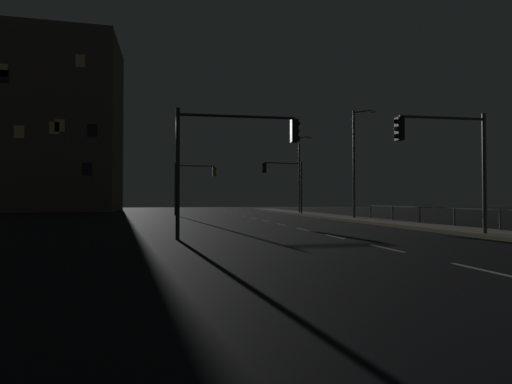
{
  "coord_description": "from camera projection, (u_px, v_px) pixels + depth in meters",
  "views": [
    {
      "loc": [
        -6.88,
        -2.35,
        1.6
      ],
      "look_at": [
        -0.26,
        27.05,
        2.14
      ],
      "focal_mm": 27.39,
      "sensor_mm": 36.0,
      "label": 1
    }
  ],
  "objects": [
    {
      "name": "ground_plane",
      "position": [
        300.0,
        229.0,
        20.85
      ],
      "size": [
        112.0,
        112.0,
        0.0
      ],
      "primitive_type": "plane",
      "color": "black",
      "rests_on": "ground"
    },
    {
      "name": "sidewalk_right",
      "position": [
        419.0,
        226.0,
        22.43
      ],
      "size": [
        2.66,
        77.0,
        0.14
      ],
      "primitive_type": "cube",
      "color": "#9E937F",
      "rests_on": "ground"
    },
    {
      "name": "lane_markings_center",
      "position": [
        281.0,
        225.0,
        24.26
      ],
      "size": [
        0.14,
        50.0,
        0.01
      ],
      "color": "silver",
      "rests_on": "ground"
    },
    {
      "name": "lane_edge_line",
      "position": [
        353.0,
        222.0,
        26.96
      ],
      "size": [
        0.14,
        53.0,
        0.01
      ],
      "color": "gold",
      "rests_on": "ground"
    },
    {
      "name": "traffic_light_far_left",
      "position": [
        284.0,
        176.0,
        38.47
      ],
      "size": [
        4.3,
        0.85,
        5.24
      ],
      "color": "#38383D",
      "rests_on": "sidewalk_right"
    },
    {
      "name": "traffic_light_mid_right",
      "position": [
        194.0,
        178.0,
        38.18
      ],
      "size": [
        4.07,
        0.38,
        5.09
      ],
      "color": "#38383D",
      "rests_on": "ground"
    },
    {
      "name": "traffic_light_near_right",
      "position": [
        445.0,
        147.0,
        16.32
      ],
      "size": [
        4.21,
        0.49,
        5.11
      ],
      "color": "#4C4C51",
      "rests_on": "sidewalk_right"
    },
    {
      "name": "traffic_light_overhead_east",
      "position": [
        234.0,
        146.0,
        15.75
      ],
      "size": [
        5.06,
        0.55,
        5.2
      ],
      "color": "#2D3033",
      "rests_on": "ground"
    },
    {
      "name": "street_lamp_across_street",
      "position": [
        357.0,
        154.0,
        30.71
      ],
      "size": [
        1.42,
        1.31,
        8.47
      ],
      "color": "#4C4C51",
      "rests_on": "sidewalk_right"
    },
    {
      "name": "street_lamp_corner",
      "position": [
        301.0,
        168.0,
        42.2
      ],
      "size": [
        1.11,
        1.49,
        8.25
      ],
      "color": "#4C4C51",
      "rests_on": "sidewalk_right"
    },
    {
      "name": "building_distant",
      "position": [
        57.0,
        125.0,
        51.78
      ],
      "size": [
        15.42,
        11.94,
        22.89
      ],
      "color": "brown",
      "rests_on": "ground"
    }
  ]
}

